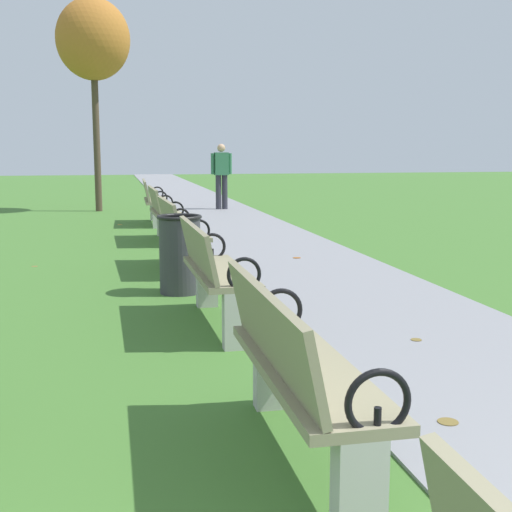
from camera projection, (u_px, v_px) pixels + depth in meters
paved_walkway at (203, 205)px, 18.55m from camera, size 2.20×44.00×0.02m
park_bench_2 at (296, 369)px, 3.33m from camera, size 0.47×1.60×0.90m
park_bench_3 at (213, 271)px, 5.95m from camera, size 0.49×1.61×0.90m
park_bench_4 at (180, 232)px, 8.71m from camera, size 0.53×1.62×0.90m
park_bench_5 at (164, 212)px, 11.36m from camera, size 0.50×1.61×0.90m
park_bench_6 at (153, 200)px, 13.95m from camera, size 0.51×1.61×0.90m
tree_2 at (93, 41)px, 16.27m from camera, size 1.75×1.75×5.06m
pedestrian_walking at (221, 173)px, 17.11m from camera, size 0.53×0.23×1.62m
trash_bin at (180, 254)px, 7.33m from camera, size 0.48×0.48×0.84m
scattered_leaves at (281, 320)px, 6.18m from camera, size 4.03×17.18×0.02m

